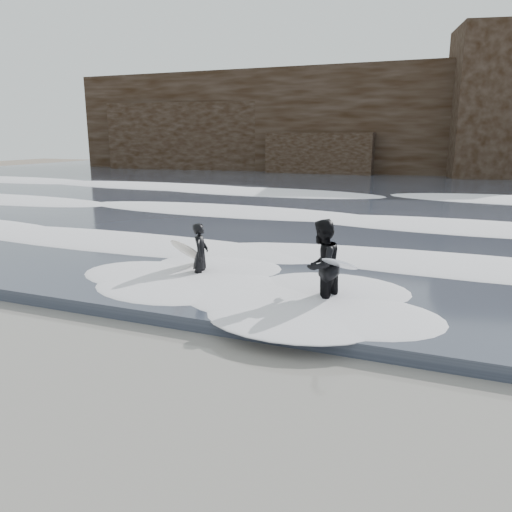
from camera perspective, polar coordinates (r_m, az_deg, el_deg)
The scene contains 8 objects.
ground at distance 7.57m, azimuth -15.87°, elevation -16.94°, with size 120.00×120.00×0.00m, color #77614E.
sea at distance 34.51m, azimuth 14.95°, elevation 7.15°, with size 90.00×52.00×0.30m, color #313744.
headland at distance 51.24m, azimuth 17.80°, elevation 14.38°, with size 70.00×9.00×10.00m, color black.
foam_near at distance 15.05m, azimuth 5.24°, elevation 0.59°, with size 60.00×3.20×0.20m, color white.
foam_mid at distance 21.73m, azimuth 10.60°, elevation 4.51°, with size 60.00×4.00×0.24m, color white.
foam_far at distance 30.53m, azimuth 14.02°, elevation 6.98°, with size 60.00×4.80×0.30m, color white.
surfer_left at distance 12.96m, azimuth -6.64°, elevation 0.28°, with size 0.96×1.73×1.61m.
surfer_right at distance 10.91m, azimuth 7.65°, elevation -1.11°, with size 1.29×2.02×2.05m.
Camera 1 is at (4.17, -5.06, 3.79)m, focal length 35.00 mm.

